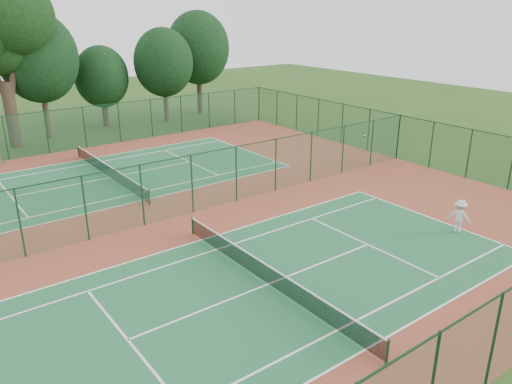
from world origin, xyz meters
TOP-DOWN VIEW (x-y plane):
  - ground at (0.00, 0.00)m, footprint 120.00×120.00m
  - red_pad at (0.00, 0.00)m, footprint 40.00×36.00m
  - court_near at (0.00, -9.00)m, footprint 23.77×10.97m
  - court_far at (0.00, 9.00)m, footprint 23.77×10.97m
  - fence_north at (0.00, 18.00)m, footprint 40.00×0.09m
  - fence_south at (0.00, -18.00)m, footprint 40.00×0.09m
  - fence_east at (20.00, 0.00)m, footprint 0.09×36.00m
  - fence_divider at (0.00, 0.00)m, footprint 40.00×0.09m
  - tennis_net_near at (0.00, -9.00)m, footprint 0.10×12.90m
  - tennis_net_far at (0.00, 9.00)m, footprint 0.10×12.90m
  - player_near at (11.38, -10.82)m, footprint 1.04×1.32m
  - stray_ball_a at (4.72, -0.28)m, footprint 0.07×0.07m
  - stray_ball_b at (7.09, -0.75)m, footprint 0.07×0.07m
  - stray_ball_c at (1.08, -0.84)m, footprint 0.07×0.07m
  - evergreen_row at (0.50, 24.25)m, footprint 39.00×5.00m

SIDE VIEW (x-z plane):
  - ground at x=0.00m, z-range 0.00..0.00m
  - evergreen_row at x=0.50m, z-range -6.00..6.00m
  - red_pad at x=0.00m, z-range 0.00..0.01m
  - court_near at x=0.00m, z-range 0.01..0.02m
  - court_far at x=0.00m, z-range 0.01..0.02m
  - stray_ball_b at x=7.09m, z-range 0.01..0.08m
  - stray_ball_a at x=4.72m, z-range 0.01..0.08m
  - stray_ball_c at x=1.08m, z-range 0.01..0.08m
  - tennis_net_near at x=0.00m, z-range 0.06..1.03m
  - tennis_net_far at x=0.00m, z-range 0.06..1.03m
  - player_near at x=11.38m, z-range 0.02..1.82m
  - fence_east at x=20.00m, z-range 0.01..3.51m
  - fence_north at x=0.00m, z-range 0.01..3.51m
  - fence_south at x=0.00m, z-range 0.01..3.51m
  - fence_divider at x=0.00m, z-range 0.01..3.51m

